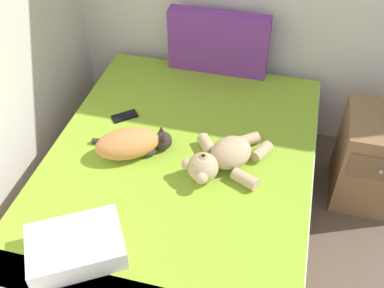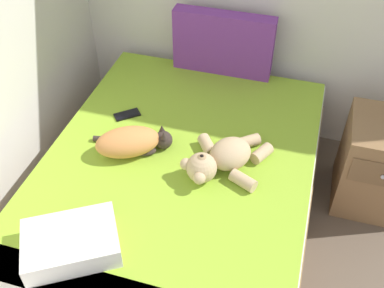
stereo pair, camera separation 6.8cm
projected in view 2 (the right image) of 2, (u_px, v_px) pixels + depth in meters
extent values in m
cube|color=olive|center=(177.00, 210.00, 2.62)|extent=(1.45, 2.01, 0.32)
cube|color=white|center=(176.00, 180.00, 2.45)|extent=(1.41, 1.95, 0.18)
cube|color=#8CB72D|center=(179.00, 159.00, 2.42)|extent=(1.39, 1.81, 0.02)
cube|color=#72338C|center=(223.00, 43.00, 2.88)|extent=(0.64, 0.11, 0.41)
ellipsoid|color=#D18447|center=(128.00, 142.00, 2.39)|extent=(0.39, 0.33, 0.15)
sphere|color=#332823|center=(163.00, 140.00, 2.44)|extent=(0.10, 0.10, 0.10)
cone|color=#332823|center=(162.00, 129.00, 2.42)|extent=(0.04, 0.04, 0.04)
cone|color=#332823|center=(164.00, 135.00, 2.38)|extent=(0.04, 0.04, 0.04)
cylinder|color=#332823|center=(108.00, 140.00, 2.50)|extent=(0.16, 0.06, 0.03)
ellipsoid|color=#332823|center=(147.00, 151.00, 2.42)|extent=(0.11, 0.10, 0.04)
ellipsoid|color=tan|center=(230.00, 154.00, 2.33)|extent=(0.29, 0.29, 0.15)
sphere|color=tan|center=(202.00, 168.00, 2.25)|extent=(0.15, 0.15, 0.15)
sphere|color=#9E7F58|center=(202.00, 160.00, 2.22)|extent=(0.06, 0.06, 0.06)
sphere|color=black|center=(202.00, 156.00, 2.20)|extent=(0.02, 0.02, 0.02)
sphere|color=tan|center=(199.00, 178.00, 2.19)|extent=(0.06, 0.06, 0.06)
sphere|color=tan|center=(186.00, 164.00, 2.26)|extent=(0.06, 0.06, 0.06)
cylinder|color=tan|center=(243.00, 181.00, 2.25)|extent=(0.15, 0.12, 0.07)
cylinder|color=tan|center=(262.00, 153.00, 2.39)|extent=(0.12, 0.14, 0.07)
cylinder|color=tan|center=(207.00, 146.00, 2.43)|extent=(0.13, 0.15, 0.07)
cylinder|color=tan|center=(248.00, 142.00, 2.46)|extent=(0.14, 0.13, 0.07)
cube|color=black|center=(127.00, 115.00, 2.67)|extent=(0.16, 0.15, 0.01)
cube|color=black|center=(127.00, 114.00, 2.67)|extent=(0.14, 0.13, 0.00)
cube|color=white|center=(71.00, 243.00, 1.95)|extent=(0.49, 0.45, 0.11)
cube|color=olive|center=(376.00, 164.00, 2.70)|extent=(0.41, 0.44, 0.59)
cube|color=brown|center=(383.00, 175.00, 2.46)|extent=(0.35, 0.01, 0.17)
sphere|color=#B2B2B7|center=(383.00, 177.00, 2.45)|extent=(0.02, 0.02, 0.02)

